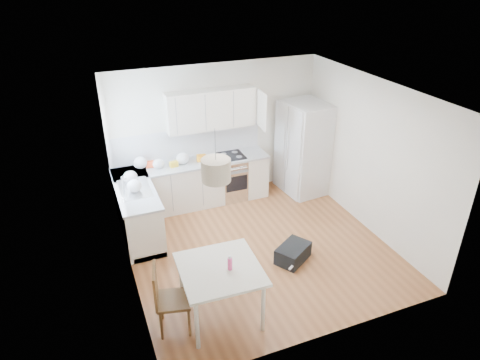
{
  "coord_description": "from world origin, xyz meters",
  "views": [
    {
      "loc": [
        -2.51,
        -5.44,
        4.39
      ],
      "look_at": [
        -0.17,
        0.4,
        1.13
      ],
      "focal_mm": 32.0,
      "sensor_mm": 36.0,
      "label": 1
    }
  ],
  "objects_px": {
    "dining_table": "(220,274)",
    "dining_chair": "(174,299)",
    "gym_bag": "(293,253)",
    "refrigerator": "(305,148)"
  },
  "relations": [
    {
      "from": "gym_bag",
      "to": "dining_chair",
      "type": "bearing_deg",
      "value": 166.08
    },
    {
      "from": "refrigerator",
      "to": "dining_chair",
      "type": "relative_size",
      "value": 1.91
    },
    {
      "from": "dining_table",
      "to": "dining_chair",
      "type": "xyz_separation_m",
      "value": [
        -0.63,
        0.02,
        -0.23
      ]
    },
    {
      "from": "dining_table",
      "to": "gym_bag",
      "type": "height_order",
      "value": "dining_table"
    },
    {
      "from": "dining_table",
      "to": "gym_bag",
      "type": "distance_m",
      "value": 1.76
    },
    {
      "from": "dining_chair",
      "to": "dining_table",
      "type": "bearing_deg",
      "value": 11.1
    },
    {
      "from": "refrigerator",
      "to": "dining_table",
      "type": "bearing_deg",
      "value": -140.84
    },
    {
      "from": "dining_chair",
      "to": "gym_bag",
      "type": "xyz_separation_m",
      "value": [
        2.13,
        0.7,
        -0.36
      ]
    },
    {
      "from": "dining_chair",
      "to": "refrigerator",
      "type": "bearing_deg",
      "value": 51.81
    },
    {
      "from": "dining_chair",
      "to": "gym_bag",
      "type": "bearing_deg",
      "value": 31.17
    }
  ]
}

